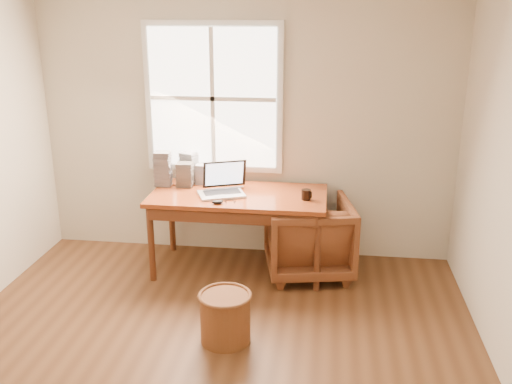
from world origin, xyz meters
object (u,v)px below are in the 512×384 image
Objects in this scene: desk at (238,196)px; cd_stack_a at (189,167)px; armchair at (309,237)px; laptop at (221,179)px; wicker_stool at (225,318)px; coffee_mug at (306,195)px.

cd_stack_a reaches higher than desk.
laptop reaches higher than armchair.
cd_stack_a is at bearing 112.15° from wicker_stool.
wicker_stool is at bearing -85.65° from desk.
coffee_mug reaches higher than desk.
coffee_mug is (0.53, 1.13, 0.61)m from wicker_stool.
coffee_mug is (-0.03, -0.09, 0.44)m from armchair.
wicker_stool is (-0.56, -1.22, -0.17)m from armchair.
coffee_mug reaches higher than wicker_stool.
laptop is at bearing 101.69° from wicker_stool.
wicker_stool is at bearing -127.79° from coffee_mug.
laptop reaches higher than coffee_mug.
desk is at bearing 3.01° from laptop.
armchair is 0.97m from laptop.
laptop is 4.78× the size of coffee_mug.
armchair is at bearing -17.52° from laptop.
laptop is (-0.80, -0.07, 0.55)m from armchair.
desk reaches higher than armchair.
wicker_stool is 1.38m from laptop.
coffee_mug is at bearing 65.10° from wicker_stool.
desk is at bearing -11.22° from armchair.
armchair reaches higher than wicker_stool.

